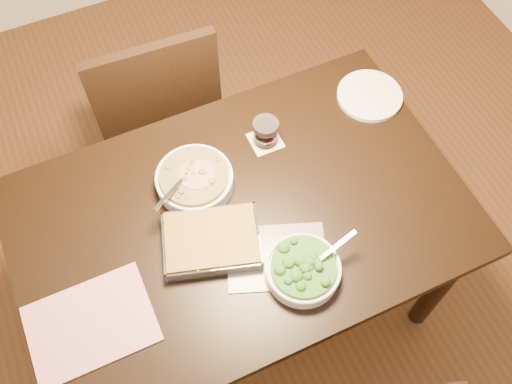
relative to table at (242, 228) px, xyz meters
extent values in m
plane|color=#482D14|center=(0.00, 0.00, -0.65)|extent=(4.00, 4.00, 0.00)
cube|color=black|center=(0.00, 0.00, 0.08)|extent=(1.40, 0.90, 0.04)
cube|color=black|center=(0.00, 0.00, 0.01)|extent=(1.26, 0.76, 0.08)
cylinder|color=black|center=(0.62, -0.37, -0.30)|extent=(0.07, 0.07, 0.71)
cylinder|color=black|center=(-0.62, 0.37, -0.30)|extent=(0.07, 0.07, 0.71)
cylinder|color=black|center=(0.62, 0.37, -0.30)|extent=(0.07, 0.07, 0.71)
cube|color=#AA304D|center=(-0.52, -0.14, 0.10)|extent=(0.35, 0.25, 0.01)
cube|color=#25252C|center=(0.04, -0.18, 0.10)|extent=(0.35, 0.30, 0.01)
cube|color=white|center=(0.19, 0.22, 0.10)|extent=(0.10, 0.10, 0.00)
cylinder|color=white|center=(-0.09, 0.16, 0.12)|extent=(0.24, 0.24, 0.05)
torus|color=white|center=(-0.09, 0.16, 0.15)|extent=(0.25, 0.25, 0.01)
cylinder|color=#352C0E|center=(-0.09, 0.16, 0.15)|extent=(0.22, 0.22, 0.02)
cube|color=silver|center=(-0.15, 0.11, 0.16)|extent=(0.13, 0.10, 0.05)
cylinder|color=maroon|center=(-0.08, 0.15, 0.16)|extent=(0.11, 0.11, 0.00)
cylinder|color=white|center=(0.08, -0.25, 0.12)|extent=(0.22, 0.22, 0.04)
torus|color=white|center=(0.08, -0.25, 0.14)|extent=(0.22, 0.22, 0.01)
cylinder|color=#134610|center=(0.08, -0.25, 0.14)|extent=(0.19, 0.19, 0.02)
cube|color=silver|center=(0.15, -0.24, 0.16)|extent=(0.14, 0.04, 0.05)
cube|color=silver|center=(-0.12, -0.06, 0.10)|extent=(0.34, 0.28, 0.01)
cube|color=#552F0C|center=(-0.12, -0.06, 0.12)|extent=(0.32, 0.26, 0.05)
cube|color=silver|center=(-0.09, 0.04, 0.12)|extent=(0.28, 0.09, 0.04)
cube|color=silver|center=(-0.15, -0.15, 0.12)|extent=(0.28, 0.09, 0.04)
cube|color=silver|center=(0.01, -0.10, 0.12)|extent=(0.07, 0.20, 0.04)
cube|color=silver|center=(-0.25, -0.01, 0.12)|extent=(0.07, 0.20, 0.04)
cylinder|color=black|center=(0.19, 0.22, 0.13)|extent=(0.08, 0.08, 0.07)
cylinder|color=silver|center=(0.19, 0.22, 0.18)|extent=(0.08, 0.08, 0.03)
cylinder|color=silver|center=(0.60, 0.24, 0.10)|extent=(0.23, 0.23, 0.02)
cube|color=black|center=(-0.06, 0.77, -0.19)|extent=(0.48, 0.48, 0.04)
cylinder|color=black|center=(0.14, 0.96, -0.43)|extent=(0.04, 0.04, 0.45)
cylinder|color=black|center=(0.13, 0.57, -0.43)|extent=(0.04, 0.04, 0.45)
cylinder|color=black|center=(-0.25, 0.98, -0.43)|extent=(0.04, 0.04, 0.45)
cylinder|color=black|center=(-0.27, 0.59, -0.43)|extent=(0.04, 0.04, 0.45)
cube|color=black|center=(-0.07, 0.57, 0.08)|extent=(0.46, 0.06, 0.49)
camera|label=1|loc=(-0.30, -0.77, 1.66)|focal=40.00mm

